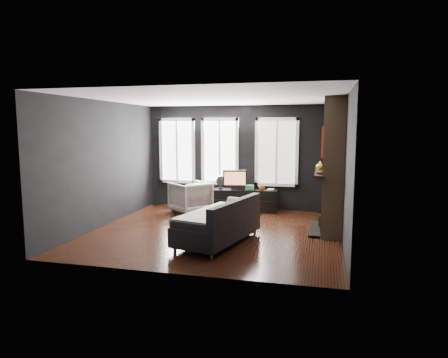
% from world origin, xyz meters
% --- Properties ---
extents(floor, '(5.00, 5.00, 0.00)m').
position_xyz_m(floor, '(0.00, 0.00, 0.00)').
color(floor, black).
rests_on(floor, ground).
extents(ceiling, '(5.00, 5.00, 0.00)m').
position_xyz_m(ceiling, '(0.00, 0.00, 2.70)').
color(ceiling, white).
rests_on(ceiling, ground).
extents(wall_back, '(5.00, 0.02, 2.70)m').
position_xyz_m(wall_back, '(0.00, 2.50, 1.35)').
color(wall_back, black).
rests_on(wall_back, ground).
extents(wall_left, '(0.02, 5.00, 2.70)m').
position_xyz_m(wall_left, '(-2.50, 0.00, 1.35)').
color(wall_left, black).
rests_on(wall_left, ground).
extents(wall_right, '(0.02, 5.00, 2.70)m').
position_xyz_m(wall_right, '(2.50, 0.00, 1.35)').
color(wall_right, black).
rests_on(wall_right, ground).
extents(windows, '(4.00, 0.16, 1.76)m').
position_xyz_m(windows, '(-0.45, 2.46, 2.38)').
color(windows, white).
rests_on(windows, wall_back).
extents(fireplace, '(0.70, 1.62, 2.70)m').
position_xyz_m(fireplace, '(2.30, 0.60, 1.35)').
color(fireplace, '#93724C').
rests_on(fireplace, floor).
extents(sofa, '(1.41, 2.13, 0.84)m').
position_xyz_m(sofa, '(0.26, -0.79, 0.42)').
color(sofa, '#27272A').
rests_on(sofa, floor).
extents(stripe_pillow, '(0.13, 0.31, 0.30)m').
position_xyz_m(stripe_pillow, '(0.59, -0.32, 0.60)').
color(stripe_pillow, gray).
rests_on(stripe_pillow, sofa).
extents(armchair, '(1.14, 1.15, 0.86)m').
position_xyz_m(armchair, '(-1.10, 1.61, 0.43)').
color(armchair, white).
rests_on(armchair, floor).
extents(media_console, '(1.68, 0.67, 0.56)m').
position_xyz_m(media_console, '(0.20, 2.14, 0.28)').
color(media_console, black).
rests_on(media_console, floor).
extents(monitor, '(0.64, 0.26, 0.56)m').
position_xyz_m(monitor, '(-0.06, 2.08, 0.84)').
color(monitor, black).
rests_on(monitor, media_console).
extents(desk_fan, '(0.32, 0.32, 0.34)m').
position_xyz_m(desk_fan, '(-0.44, 2.07, 0.73)').
color(desk_fan, gray).
rests_on(desk_fan, media_console).
extents(mug, '(0.14, 0.11, 0.14)m').
position_xyz_m(mug, '(0.64, 2.11, 0.63)').
color(mug, '#D5610B').
rests_on(mug, media_console).
extents(book, '(0.16, 0.03, 0.22)m').
position_xyz_m(book, '(0.76, 2.24, 0.67)').
color(book, beige).
rests_on(book, media_console).
extents(storage_box, '(0.21, 0.14, 0.11)m').
position_xyz_m(storage_box, '(0.32, 2.13, 0.62)').
color(storage_box, '#2A793D').
rests_on(storage_box, media_console).
extents(mantel_vase, '(0.19, 0.19, 0.17)m').
position_xyz_m(mantel_vase, '(2.05, 1.05, 1.31)').
color(mantel_vase, yellow).
rests_on(mantel_vase, fireplace).
extents(mantel_clock, '(0.11, 0.11, 0.04)m').
position_xyz_m(mantel_clock, '(2.05, 0.05, 1.25)').
color(mantel_clock, black).
rests_on(mantel_clock, fireplace).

